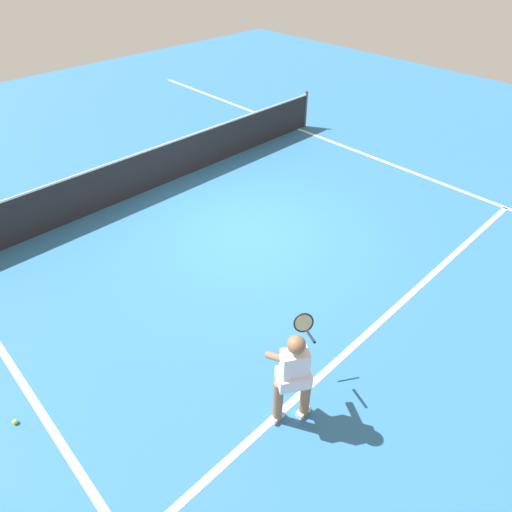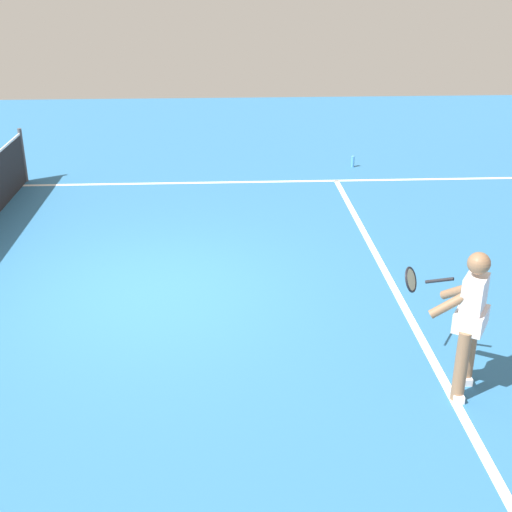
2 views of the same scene
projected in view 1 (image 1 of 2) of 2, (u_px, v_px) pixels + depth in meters
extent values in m
plane|color=teal|center=(249.00, 233.00, 9.06)|extent=(28.01, 28.01, 0.00)
cube|color=white|center=(386.00, 316.00, 7.19)|extent=(9.65, 0.10, 0.01)
cube|color=white|center=(10.00, 364.00, 6.44)|extent=(0.10, 19.54, 0.01)
cube|color=white|center=(380.00, 160.00, 11.68)|extent=(0.10, 19.54, 0.01)
cylinder|color=#4C4C51|center=(306.00, 109.00, 13.17)|extent=(0.08, 0.08, 1.07)
cube|color=#232326|center=(164.00, 165.00, 10.42)|extent=(10.17, 0.02, 0.95)
cube|color=white|center=(161.00, 146.00, 10.12)|extent=(10.17, 0.02, 0.04)
cylinder|color=#8C6647|center=(278.00, 401.00, 5.52)|extent=(0.13, 0.13, 0.78)
cylinder|color=#8C6647|center=(305.00, 396.00, 5.58)|extent=(0.13, 0.13, 0.78)
cube|color=white|center=(277.00, 417.00, 5.73)|extent=(0.20, 0.10, 0.08)
cube|color=white|center=(303.00, 411.00, 5.79)|extent=(0.20, 0.10, 0.08)
cube|color=white|center=(294.00, 367.00, 5.14)|extent=(0.38, 0.34, 0.52)
cube|color=white|center=(293.00, 377.00, 5.27)|extent=(0.49, 0.45, 0.20)
sphere|color=#8C6647|center=(296.00, 345.00, 4.89)|extent=(0.22, 0.22, 0.22)
cylinder|color=#8C6647|center=(279.00, 358.00, 5.22)|extent=(0.14, 0.48, 0.37)
cylinder|color=#8C6647|center=(303.00, 354.00, 5.27)|extent=(0.45, 0.34, 0.37)
cylinder|color=black|center=(311.00, 337.00, 5.53)|extent=(0.19, 0.27, 0.14)
torus|color=black|center=(304.00, 323.00, 5.80)|extent=(0.30, 0.25, 0.28)
cylinder|color=beige|center=(304.00, 323.00, 5.80)|extent=(0.25, 0.20, 0.23)
sphere|color=#D1E533|center=(15.00, 422.00, 5.68)|extent=(0.07, 0.07, 0.07)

